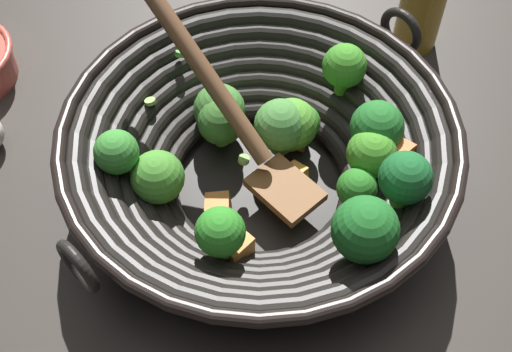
{
  "coord_description": "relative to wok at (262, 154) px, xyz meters",
  "views": [
    {
      "loc": [
        0.41,
        0.08,
        0.61
      ],
      "look_at": [
        0.0,
        -0.0,
        0.03
      ],
      "focal_mm": 48.4,
      "sensor_mm": 36.0,
      "label": 1
    }
  ],
  "objects": [
    {
      "name": "wok",
      "position": [
        0.0,
        0.0,
        0.0
      ],
      "size": [
        0.4,
        0.4,
        0.2
      ],
      "color": "black",
      "rests_on": "ground"
    },
    {
      "name": "ground_plane",
      "position": [
        0.0,
        -0.0,
        -0.07
      ],
      "size": [
        4.0,
        4.0,
        0.0
      ],
      "primitive_type": "plane",
      "color": "#332D28"
    }
  ]
}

